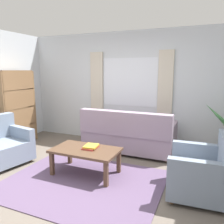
% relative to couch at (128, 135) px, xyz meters
% --- Properties ---
extents(ground_plane, '(6.24, 6.24, 0.00)m').
position_rel_couch_xyz_m(ground_plane, '(-0.20, -1.55, -0.37)').
color(ground_plane, '#6B6056').
extents(wall_back, '(5.32, 0.12, 2.60)m').
position_rel_couch_xyz_m(wall_back, '(-0.20, 0.71, 0.93)').
color(wall_back, silver).
rests_on(wall_back, ground_plane).
extents(window_with_curtains, '(1.98, 0.07, 1.40)m').
position_rel_couch_xyz_m(window_with_curtains, '(-0.20, 0.63, 1.08)').
color(window_with_curtains, white).
extents(area_rug, '(2.40, 1.89, 0.01)m').
position_rel_couch_xyz_m(area_rug, '(-0.20, -1.55, -0.36)').
color(area_rug, '#604C6B').
rests_on(area_rug, ground_plane).
extents(couch, '(1.90, 0.82, 0.92)m').
position_rel_couch_xyz_m(couch, '(0.00, 0.00, 0.00)').
color(couch, '#998499').
rests_on(couch, ground_plane).
extents(armchair_left, '(0.97, 0.98, 0.88)m').
position_rel_couch_xyz_m(armchair_left, '(-1.98, -1.48, -0.01)').
color(armchair_left, gray).
rests_on(armchair_left, ground_plane).
extents(armchair_right, '(0.86, 0.88, 0.88)m').
position_rel_couch_xyz_m(armchair_right, '(1.53, -1.21, -0.01)').
color(armchair_right, gray).
rests_on(armchair_right, ground_plane).
extents(coffee_table, '(1.10, 0.64, 0.44)m').
position_rel_couch_xyz_m(coffee_table, '(-0.30, -1.26, 0.01)').
color(coffee_table, brown).
rests_on(coffee_table, ground_plane).
extents(book_stack_on_table, '(0.23, 0.27, 0.05)m').
position_rel_couch_xyz_m(book_stack_on_table, '(-0.24, -1.19, 0.10)').
color(book_stack_on_table, '#B23833').
rests_on(book_stack_on_table, coffee_table).
extents(bookshelf, '(0.30, 0.94, 1.72)m').
position_rel_couch_xyz_m(bookshelf, '(-2.55, -0.48, 0.40)').
color(bookshelf, olive).
rests_on(bookshelf, ground_plane).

